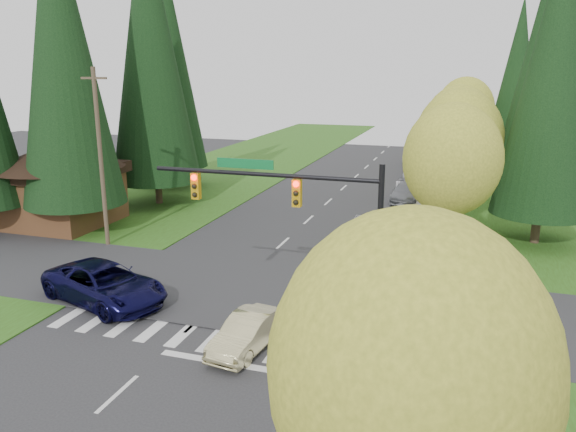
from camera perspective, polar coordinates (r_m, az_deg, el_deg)
The scene contains 32 objects.
ground at distance 19.97m, azimuth -15.25°, elevation -15.56°, with size 120.00×120.00×0.00m, color #28282B.
grass_east at distance 35.76m, azimuth 22.13°, elevation -2.38°, with size 14.00×110.00×0.06m, color #2C4D14.
grass_west at distance 42.35m, azimuth -15.46°, elevation 0.75°, with size 14.00×110.00×0.06m, color #2C4D14.
cross_street at distance 26.28m, azimuth -5.73°, elevation -7.46°, with size 120.00×8.00×0.10m, color #28282B.
sidewalk_east at distance 37.66m, azimuth 12.68°, elevation -0.74°, with size 1.80×80.00×0.13m, color gray.
curb_east at distance 37.74m, azimuth 11.40°, elevation -0.64°, with size 0.20×80.00×0.13m, color gray.
stone_wall_north at distance 45.26m, azimuth 15.83°, elevation 2.03°, with size 0.70×40.00×0.70m, color #4C4438.
traffic_signal at distance 20.14m, azimuth 1.37°, elevation 0.61°, with size 8.70×0.37×6.80m.
brown_building at distance 38.99m, azimuth -22.24°, elevation 3.68°, with size 8.40×8.40×5.40m.
utility_pole at distance 32.97m, azimuth -18.51°, elevation 5.71°, with size 1.60×0.24×10.00m.
decid_tree_0 at distance 28.56m, azimuth 16.34°, elevation 5.50°, with size 4.80×4.80×8.37m.
decid_tree_1 at distance 35.47m, azimuth 16.94°, elevation 7.49°, with size 5.20×5.20×8.80m.
decid_tree_2 at distance 42.42m, azimuth 16.92°, elevation 8.77°, with size 5.00×5.00×8.82m.
decid_tree_3 at distance 49.41m, azimuth 17.23°, elevation 9.21°, with size 5.00×5.00×8.55m.
decid_tree_4 at distance 56.36m, azimuth 17.52°, elevation 10.21°, with size 5.40×5.40×9.18m.
decid_tree_5 at distance 63.38m, azimuth 17.40°, elevation 10.17°, with size 4.80×4.80×8.30m.
decid_tree_6 at distance 70.34m, azimuth 17.61°, elevation 10.82°, with size 5.20×5.20×8.86m.
decid_tree_south at distance 9.47m, azimuth 12.30°, elevation -15.02°, with size 4.60×4.60×7.92m.
conifer_w_a at distance 36.36m, azimuth -21.97°, elevation 15.15°, with size 6.12×6.12×19.80m.
conifer_w_b at distance 41.34m, azimuth -21.54°, elevation 13.63°, with size 5.44×5.44×17.80m.
conifer_w_c at distance 42.35m, azimuth -13.83°, elevation 16.25°, with size 6.46×6.46×20.80m.
conifer_w_e at distance 48.52m, azimuth -12.04°, elevation 14.93°, with size 5.78×5.78×18.80m.
conifer_e_a at distance 34.46m, azimuth 25.43°, elevation 13.21°, with size 5.44×5.44×17.80m.
conifer_e_b at distance 48.50m, azimuth 24.76°, elevation 14.53°, with size 6.12×6.12×19.80m.
conifer_e_c at distance 62.36m, azimuth 22.27°, elevation 13.16°, with size 5.10×5.10×16.80m.
sedan_champagne at distance 20.81m, azimuth -4.12°, elevation -11.71°, with size 1.37×3.93×1.29m, color beige.
suv_navy at distance 25.77m, azimuth -18.12°, elevation -6.58°, with size 2.81×6.10×1.70m, color black.
parked_car_a at distance 33.93m, azimuth 7.53°, elevation -1.14°, with size 1.59×3.95×1.35m, color #A8A8AD.
parked_car_b at distance 44.00m, azimuth 11.84°, elevation 2.37°, with size 1.93×4.74×1.38m, color slate.
parked_car_c at distance 44.42m, azimuth 11.78°, elevation 2.46°, with size 1.40×4.01×1.32m, color #B4B4B9.
parked_car_d at distance 53.32m, azimuth 12.64°, elevation 4.59°, with size 1.87×4.64×1.58m, color silver.
parked_car_e at distance 61.16m, azimuth 12.85°, elevation 5.85°, with size 2.21×5.43×1.58m, color #ACACB1.
Camera 1 is at (9.91, -14.22, 9.92)m, focal length 35.00 mm.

